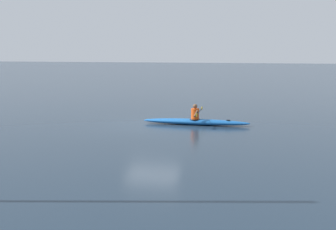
# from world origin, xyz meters

# --- Properties ---
(ground_plane) EXTENTS (160.00, 160.00, 0.00)m
(ground_plane) POSITION_xyz_m (0.00, 0.00, 0.00)
(ground_plane) COLOR #1E2D3D
(kayak) EXTENTS (5.00, 0.57, 0.27)m
(kayak) POSITION_xyz_m (-1.98, -0.38, 0.14)
(kayak) COLOR #1959A5
(kayak) RESTS_ON ground
(kayaker) EXTENTS (0.41, 2.48, 0.70)m
(kayaker) POSITION_xyz_m (-1.97, -0.38, 0.57)
(kayaker) COLOR #E04C14
(kayaker) RESTS_ON kayak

